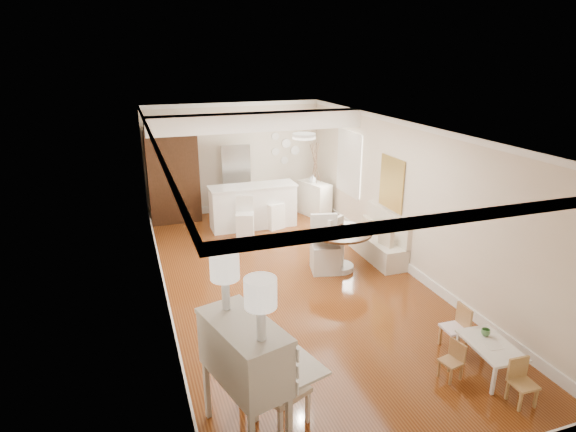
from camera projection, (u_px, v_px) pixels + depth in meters
room at (289, 173)px, 8.41m from camera, size 9.00×9.04×2.82m
secretary_bureau at (245, 381)px, 5.05m from camera, size 1.36×1.38×1.40m
gustavian_armchair at (282, 387)px, 5.32m from camera, size 0.70×0.70×0.93m
kids_table at (489, 358)px, 6.24m from camera, size 0.58×0.90×0.43m
kids_chair_a at (451, 361)px, 6.11m from camera, size 0.29×0.29×0.51m
kids_chair_b at (454, 328)px, 6.72m from camera, size 0.32×0.32×0.65m
kids_chair_c at (523, 383)px, 5.66m from camera, size 0.29×0.29×0.57m
banquette at (378, 235)px, 9.65m from camera, size 0.52×1.60×0.98m
dining_table at (340, 251)px, 9.14m from camera, size 1.49×1.49×0.80m
slip_chair_near at (325, 245)px, 9.06m from camera, size 0.62×0.63×1.07m
slip_chair_far at (326, 238)px, 9.52m from camera, size 0.63×0.64×0.96m
breakfast_counter at (253, 206)px, 11.39m from camera, size 2.05×0.65×1.03m
bar_stool_left at (245, 218)px, 10.65m from camera, size 0.48×0.48×0.97m
bar_stool_right at (273, 208)px, 11.34m from camera, size 0.50×0.50×0.98m
pantry_cabinet at (173, 175)px, 11.62m from camera, size 1.20×0.60×2.30m
fridge at (250, 179)px, 12.26m from camera, size 0.75×0.65×1.80m
sideboard at (315, 199)px, 12.23m from camera, size 0.66×0.99×0.87m
pencil_cup at (486, 332)px, 6.34m from camera, size 0.12×0.12×0.09m
branch_vase at (312, 178)px, 12.08m from camera, size 0.22×0.22×0.20m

